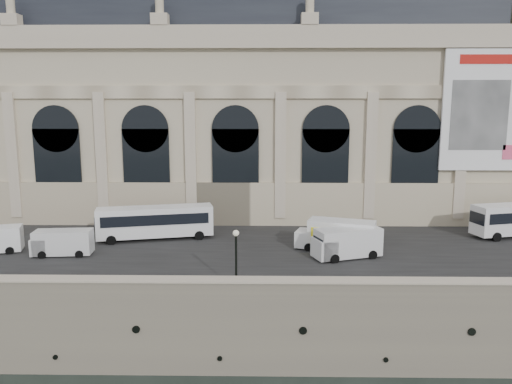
% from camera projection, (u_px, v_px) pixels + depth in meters
% --- Properties ---
extents(ground, '(260.00, 260.00, 0.00)m').
position_uv_depth(ground, '(275.00, 376.00, 36.31)').
color(ground, black).
rests_on(ground, ground).
extents(quay, '(160.00, 70.00, 6.00)m').
position_uv_depth(quay, '(270.00, 225.00, 70.31)').
color(quay, gray).
rests_on(quay, ground).
extents(street, '(160.00, 24.00, 0.06)m').
position_uv_depth(street, '(272.00, 244.00, 49.10)').
color(street, '#2D2D2D').
rests_on(street, quay).
extents(parapet, '(160.00, 1.40, 1.21)m').
position_uv_depth(parapet, '(275.00, 287.00, 35.79)').
color(parapet, gray).
rests_on(parapet, quay).
extents(museum, '(69.00, 18.70, 29.10)m').
position_uv_depth(museum, '(224.00, 104.00, 63.51)').
color(museum, beige).
rests_on(museum, quay).
extents(bus_left, '(11.81, 4.96, 3.41)m').
position_uv_depth(bus_left, '(155.00, 221.00, 50.65)').
color(bus_left, white).
rests_on(bus_left, quay).
extents(van_b, '(5.41, 2.55, 2.34)m').
position_uv_depth(van_b, '(60.00, 243.00, 45.33)').
color(van_b, silver).
rests_on(van_b, quay).
extents(van_c, '(6.49, 4.15, 2.71)m').
position_uv_depth(van_c, '(344.00, 243.00, 44.47)').
color(van_c, silver).
rests_on(van_c, quay).
extents(box_truck, '(7.67, 4.45, 2.95)m').
position_uv_depth(box_truck, '(337.00, 236.00, 46.75)').
color(box_truck, white).
rests_on(box_truck, quay).
extents(lamp_right, '(0.46, 0.46, 4.54)m').
position_uv_depth(lamp_right, '(236.00, 260.00, 36.68)').
color(lamp_right, black).
rests_on(lamp_right, quay).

